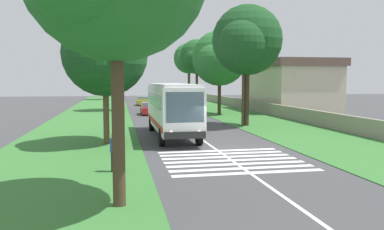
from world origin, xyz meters
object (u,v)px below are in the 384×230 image
(roadside_building, at_px, (289,85))
(roadside_tree_right_2, at_px, (188,59))
(roadside_tree_right_1, at_px, (218,60))
(roadside_tree_right_3, at_px, (196,58))
(trailing_car_3, at_px, (159,98))
(trailing_car_1, at_px, (172,104))
(pedestrian, at_px, (114,152))
(coach_bus, at_px, (172,106))
(roadside_tree_left_3, at_px, (113,62))
(roadside_tree_left_0, at_px, (114,66))
(roadside_tree_right_0, at_px, (245,42))
(roadside_tree_left_1, at_px, (103,56))
(trailing_car_0, at_px, (149,109))
(utility_pole, at_px, (243,83))
(trailing_car_2, at_px, (143,101))

(roadside_building, bearing_deg, roadside_tree_right_2, 38.19)
(roadside_tree_right_1, distance_m, roadside_tree_right_3, 10.80)
(roadside_tree_right_2, bearing_deg, roadside_tree_right_1, -179.50)
(trailing_car_3, height_order, roadside_tree_right_1, roadside_tree_right_1)
(trailing_car_1, xyz_separation_m, pedestrian, (-36.01, 7.44, 0.24))
(coach_bus, bearing_deg, roadside_building, -41.29)
(roadside_tree_left_3, relative_size, roadside_tree_right_2, 1.03)
(trailing_car_1, bearing_deg, roadside_tree_left_0, 97.22)
(trailing_car_1, distance_m, roadside_tree_right_0, 21.95)
(roadside_tree_left_1, height_order, roadside_tree_right_1, roadside_tree_right_1)
(roadside_tree_right_2, height_order, roadside_building, roadside_tree_right_2)
(trailing_car_1, distance_m, roadside_tree_right_3, 7.70)
(coach_bus, xyz_separation_m, trailing_car_1, (25.74, -3.52, -1.48))
(trailing_car_3, distance_m, roadside_tree_left_0, 21.39)
(roadside_tree_left_1, bearing_deg, coach_bus, -62.96)
(roadside_tree_left_1, xyz_separation_m, roadside_tree_right_3, (29.78, -11.83, 1.72))
(trailing_car_0, xyz_separation_m, trailing_car_3, (25.85, -3.94, 0.00))
(trailing_car_0, bearing_deg, roadside_building, -81.17)
(roadside_tree_right_2, bearing_deg, coach_bus, 167.92)
(trailing_car_3, bearing_deg, roadside_tree_right_2, -157.37)
(roadside_tree_left_0, relative_size, roadside_tree_right_0, 0.80)
(trailing_car_0, xyz_separation_m, roadside_tree_right_1, (-1.45, -7.85, 5.62))
(roadside_tree_right_1, distance_m, roadside_tree_right_2, 18.36)
(trailing_car_1, relative_size, trailing_car_3, 1.00)
(roadside_tree_right_2, height_order, pedestrian, roadside_tree_right_2)
(roadside_tree_right_2, relative_size, pedestrian, 5.87)
(trailing_car_3, bearing_deg, roadside_tree_left_1, 169.83)
(trailing_car_0, relative_size, roadside_tree_left_1, 0.52)
(trailing_car_1, relative_size, utility_pole, 0.61)
(utility_pole, bearing_deg, roadside_tree_right_0, -72.10)
(roadside_tree_right_1, distance_m, pedestrian, 29.83)
(trailing_car_0, bearing_deg, roadside_tree_right_1, -100.48)
(roadside_tree_left_0, distance_m, roadside_tree_left_3, 29.37)
(utility_pole, bearing_deg, pedestrian, 144.75)
(trailing_car_3, bearing_deg, trailing_car_1, 179.28)
(pedestrian, bearing_deg, roadside_building, -35.58)
(trailing_car_0, distance_m, roadside_tree_right_1, 9.76)
(trailing_car_3, relative_size, roadside_tree_left_1, 0.52)
(roadside_tree_right_0, relative_size, utility_pole, 1.46)
(roadside_tree_right_2, bearing_deg, roadside_tree_right_0, 179.20)
(coach_bus, height_order, trailing_car_1, coach_bus)
(trailing_car_0, distance_m, pedestrian, 28.66)
(trailing_car_0, distance_m, roadside_tree_left_3, 36.85)
(trailing_car_0, relative_size, utility_pole, 0.61)
(trailing_car_2, bearing_deg, roadside_tree_right_0, -167.15)
(trailing_car_2, height_order, roadside_tree_left_1, roadside_tree_left_1)
(trailing_car_2, xyz_separation_m, roadside_tree_right_3, (-7.70, -7.05, 6.51))
(utility_pole, bearing_deg, roadside_tree_right_1, -3.70)
(coach_bus, distance_m, roadside_building, 28.04)
(roadside_building, bearing_deg, roadside_tree_right_0, 144.42)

